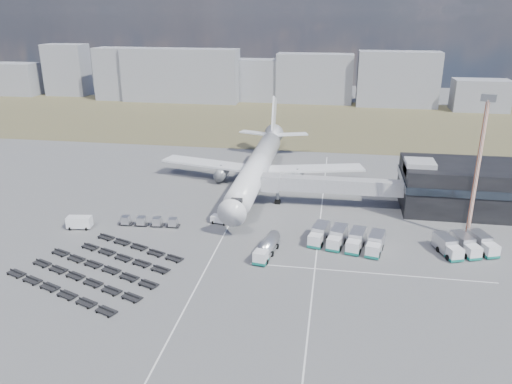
# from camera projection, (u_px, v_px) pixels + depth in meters

# --- Properties ---
(ground) EXTENTS (420.00, 420.00, 0.00)m
(ground) POSITION_uv_depth(u_px,v_px,m) (231.00, 241.00, 93.17)
(ground) COLOR #565659
(ground) RESTS_ON ground
(grass_strip) EXTENTS (420.00, 90.00, 0.01)m
(grass_strip) POSITION_uv_depth(u_px,v_px,m) (290.00, 120.00, 195.10)
(grass_strip) COLOR brown
(grass_strip) RESTS_ON ground
(lane_markings) EXTENTS (47.12, 110.00, 0.01)m
(lane_markings) POSITION_uv_depth(u_px,v_px,m) (285.00, 238.00, 94.46)
(lane_markings) COLOR silver
(lane_markings) RESTS_ON ground
(terminal) EXTENTS (30.40, 16.40, 11.00)m
(terminal) POSITION_uv_depth(u_px,v_px,m) (473.00, 187.00, 106.30)
(terminal) COLOR black
(terminal) RESTS_ON ground
(jet_bridge) EXTENTS (30.30, 3.80, 7.05)m
(jet_bridge) POSITION_uv_depth(u_px,v_px,m) (322.00, 185.00, 107.94)
(jet_bridge) COLOR #939399
(jet_bridge) RESTS_ON ground
(airliner) EXTENTS (51.59, 64.53, 17.62)m
(airliner) POSITION_uv_depth(u_px,v_px,m) (259.00, 164.00, 121.36)
(airliner) COLOR white
(airliner) RESTS_ON ground
(skyline) EXTENTS (293.16, 23.83, 24.84)m
(skyline) POSITION_uv_depth(u_px,v_px,m) (243.00, 79.00, 232.03)
(skyline) COLOR gray
(skyline) RESTS_ON ground
(fuel_tanker) EXTENTS (3.80, 9.43, 2.96)m
(fuel_tanker) POSITION_uv_depth(u_px,v_px,m) (267.00, 248.00, 87.41)
(fuel_tanker) COLOR white
(fuel_tanker) RESTS_ON ground
(pushback_tug) EXTENTS (3.82, 2.56, 1.56)m
(pushback_tug) POSITION_uv_depth(u_px,v_px,m) (220.00, 219.00, 100.93)
(pushback_tug) COLOR white
(pushback_tug) RESTS_ON ground
(utility_van) EXTENTS (4.94, 2.73, 2.48)m
(utility_van) POSITION_uv_depth(u_px,v_px,m) (79.00, 223.00, 98.29)
(utility_van) COLOR white
(utility_van) RESTS_ON ground
(catering_truck) EXTENTS (4.47, 6.81, 2.90)m
(catering_truck) POSITION_uv_depth(u_px,v_px,m) (264.00, 179.00, 123.04)
(catering_truck) COLOR white
(catering_truck) RESTS_ON ground
(service_trucks_near) EXTENTS (14.11, 9.80, 2.85)m
(service_trucks_near) POSITION_uv_depth(u_px,v_px,m) (347.00, 239.00, 90.63)
(service_trucks_near) COLOR white
(service_trucks_near) RESTS_ON ground
(service_trucks_far) EXTENTS (10.99, 9.62, 2.80)m
(service_trucks_far) POSITION_uv_depth(u_px,v_px,m) (465.00, 245.00, 88.35)
(service_trucks_far) COLOR white
(service_trucks_far) RESTS_ON ground
(uld_row) EXTENTS (12.33, 2.33, 1.70)m
(uld_row) POSITION_uv_depth(u_px,v_px,m) (149.00, 221.00, 99.42)
(uld_row) COLOR black
(uld_row) RESTS_ON ground
(baggage_dollies) EXTENTS (28.24, 26.10, 0.75)m
(baggage_dollies) POSITION_uv_depth(u_px,v_px,m) (100.00, 268.00, 82.83)
(baggage_dollies) COLOR black
(baggage_dollies) RESTS_ON ground
(floodlight_mast) EXTENTS (2.55, 2.10, 27.19)m
(floodlight_mast) POSITION_uv_depth(u_px,v_px,m) (477.00, 170.00, 89.51)
(floodlight_mast) COLOR #A9421B
(floodlight_mast) RESTS_ON ground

